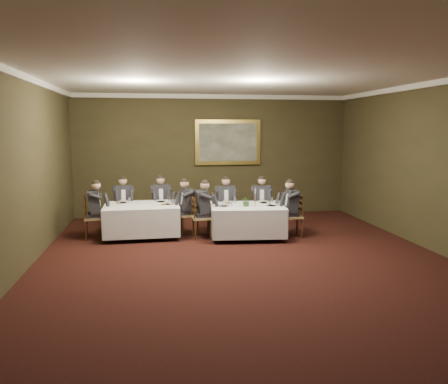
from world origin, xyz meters
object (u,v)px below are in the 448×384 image
object	(u,v)px
chair_sec_endleft	(94,226)
diner_main_endleft	(202,217)
diner_main_backleft	(225,209)
painting	(228,142)
diner_main_backright	(261,209)
table_second	(142,218)
table_main	(247,219)
chair_main_backleft	(225,218)
chair_main_endright	(293,225)
chair_main_endleft	(201,226)
diner_sec_backleft	(123,209)
diner_sec_endleft	(94,217)
chair_sec_backright	(161,217)
diner_main_endright	(292,215)
chair_main_backright	(261,218)
diner_sec_backright	(161,208)
chair_sec_endright	(189,223)
candlestick	(255,199)
chair_sec_backleft	(124,218)
centerpiece	(246,200)
diner_sec_endright	(188,214)

from	to	relation	value
chair_sec_endleft	diner_main_endleft	bearing A→B (deg)	75.71
diner_main_backleft	painting	size ratio (longest dim) A/B	0.70
diner_main_backleft	diner_main_backright	xyz separation A→B (m)	(0.91, -0.08, 0.00)
table_second	table_main	bearing A→B (deg)	-10.90
table_main	diner_main_endleft	world-z (taller)	diner_main_endleft
chair_main_backleft	chair_main_endright	world-z (taller)	same
chair_main_endleft	diner_sec_backleft	world-z (taller)	diner_sec_backleft
diner_main_backleft	diner_sec_endleft	size ratio (longest dim) A/B	1.00
diner_main_backright	diner_sec_backleft	world-z (taller)	same
diner_main_backright	chair_sec_backright	size ratio (longest dim) A/B	1.35
chair_main_endleft	diner_sec_endleft	distance (m)	2.49
diner_main_endright	diner_sec_backleft	size ratio (longest dim) A/B	1.00
chair_main_backright	diner_sec_backright	xyz separation A→B (m)	(-2.52, 0.53, 0.23)
chair_sec_endright	candlestick	size ratio (longest dim) A/B	2.34
chair_main_backright	diner_main_endright	size ratio (longest dim) A/B	0.74
chair_main_endright	diner_sec_backleft	distance (m)	4.26
chair_main_backleft	chair_main_endleft	xyz separation A→B (m)	(-0.70, -0.82, 0.00)
chair_main_endright	chair_sec_backleft	size ratio (longest dim) A/B	1.00
centerpiece	candlestick	size ratio (longest dim) A/B	0.62
diner_sec_backright	candlestick	world-z (taller)	diner_sec_backright
chair_main_endleft	diner_main_backleft	bearing A→B (deg)	135.63
chair_sec_backright	diner_sec_endleft	distance (m)	1.81
diner_sec_backleft	table_second	bearing A→B (deg)	109.75
table_second	diner_main_backright	distance (m)	2.99
chair_sec_backleft	chair_sec_backright	bearing A→B (deg)	171.86
diner_main_endleft	diner_main_endright	distance (m)	2.13
diner_main_endleft	candlestick	xyz separation A→B (m)	(1.23, -0.18, 0.41)
painting	chair_sec_backright	bearing A→B (deg)	-143.80
chair_sec_backright	chair_main_backright	bearing A→B (deg)	161.87
diner_main_backleft	chair_main_endright	size ratio (longest dim) A/B	1.35
chair_sec_endleft	chair_sec_endright	bearing A→B (deg)	84.94
chair_sec_backleft	chair_sec_backright	distance (m)	0.94
diner_sec_backleft	chair_sec_backright	xyz separation A→B (m)	(0.94, 0.03, -0.23)
chair_sec_endright	chair_sec_endleft	xyz separation A→B (m)	(-2.21, -0.05, 0.00)
diner_sec_endright	candlestick	world-z (taller)	diner_sec_endright
chair_main_endright	chair_main_endleft	bearing A→B (deg)	85.64
diner_sec_backleft	chair_sec_endleft	size ratio (longest dim) A/B	1.35
chair_main_backright	chair_sec_endleft	xyz separation A→B (m)	(-4.08, -0.38, 0.00)
chair_main_backleft	chair_sec_endleft	world-z (taller)	same
diner_sec_endright	painting	bearing A→B (deg)	-40.63
chair_main_endleft	diner_main_endright	xyz separation A→B (m)	(2.13, -0.19, 0.23)
diner_sec_backleft	chair_main_backright	bearing A→B (deg)	162.23
diner_main_backleft	diner_main_backright	world-z (taller)	same
table_main	chair_sec_endleft	xyz separation A→B (m)	(-3.54, 0.45, -0.17)
chair_main_endleft	chair_sec_endleft	xyz separation A→B (m)	(-2.47, 0.35, 0.00)
chair_sec_backleft	diner_sec_backleft	xyz separation A→B (m)	(0.00, -0.01, 0.23)
candlestick	diner_sec_backright	bearing A→B (deg)	146.07
table_main	diner_sec_endright	bearing A→B (deg)	159.93
chair_sec_backleft	centerpiece	bearing A→B (deg)	143.81
diner_main_backright	painting	bearing A→B (deg)	-65.92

